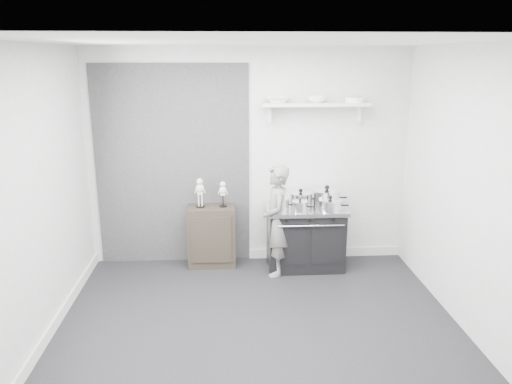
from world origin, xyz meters
TOP-DOWN VIEW (x-y plane):
  - ground at (0.00, 0.00)m, footprint 4.00×4.00m
  - room_shell at (-0.09, 0.15)m, footprint 4.02×3.62m
  - wall_shelf at (0.80, 1.68)m, footprint 1.30×0.26m
  - stove at (0.69, 1.48)m, footprint 0.98×0.61m
  - side_cabinet at (-0.48, 1.61)m, footprint 0.59×0.35m
  - child at (0.30, 1.30)m, footprint 0.33×0.50m
  - pot_front_left at (0.35, 1.35)m, footprint 0.31×0.22m
  - pot_back_left at (0.63, 1.60)m, footprint 0.38×0.29m
  - pot_back_right at (0.96, 1.58)m, footprint 0.42×0.34m
  - pot_front_right at (0.95, 1.32)m, footprint 0.37×0.28m
  - pot_front_center at (0.58, 1.31)m, footprint 0.28×0.19m
  - skeleton_full at (-0.61, 1.61)m, footprint 0.12×0.08m
  - skeleton_torso at (-0.33, 1.61)m, footprint 0.10×0.07m
  - bowl_large at (0.34, 1.67)m, footprint 0.30×0.30m
  - bowl_small at (0.81, 1.67)m, footprint 0.24×0.24m
  - plate_stack at (1.27, 1.67)m, footprint 0.24×0.24m

SIDE VIEW (x-z plane):
  - ground at x=0.00m, z-range 0.00..0.00m
  - side_cabinet at x=-0.48m, z-range 0.00..0.77m
  - stove at x=0.69m, z-range 0.00..0.79m
  - child at x=0.30m, z-range 0.00..1.35m
  - pot_front_center at x=0.58m, z-range 0.77..0.93m
  - pot_front_right at x=0.95m, z-range 0.76..0.95m
  - pot_back_left at x=0.63m, z-range 0.76..0.96m
  - pot_front_left at x=0.35m, z-range 0.77..0.97m
  - pot_back_right at x=0.96m, z-range 0.76..1.01m
  - skeleton_torso at x=-0.33m, z-range 0.77..1.14m
  - skeleton_full at x=-0.61m, z-range 0.77..1.19m
  - room_shell at x=-0.09m, z-range 0.28..2.99m
  - wall_shelf at x=0.80m, z-range 1.89..2.13m
  - plate_stack at x=1.27m, z-range 2.04..2.10m
  - bowl_large at x=0.34m, z-range 2.04..2.11m
  - bowl_small at x=0.81m, z-range 2.04..2.11m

